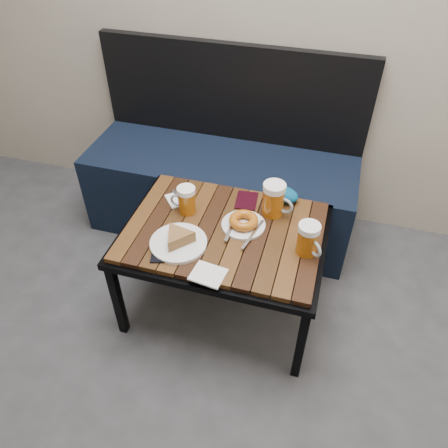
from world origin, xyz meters
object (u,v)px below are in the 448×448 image
(passport_burgundy, at_px, (246,201))
(knit_pouch, at_px, (283,194))
(cafe_table, at_px, (224,237))
(beer_mug_centre, at_px, (274,199))
(plate_bagel, at_px, (243,223))
(passport_navy, at_px, (170,253))
(beer_mug_right, at_px, (308,239))
(plate_pie, at_px, (178,240))
(bench, at_px, (222,183))
(beer_mug_left, at_px, (186,200))

(passport_burgundy, relative_size, knit_pouch, 0.91)
(cafe_table, bearing_deg, knit_pouch, 52.93)
(beer_mug_centre, relative_size, plate_bagel, 0.64)
(passport_burgundy, xyz_separation_m, knit_pouch, (0.15, 0.05, 0.03))
(passport_navy, bearing_deg, plate_bagel, 119.90)
(passport_navy, bearing_deg, beer_mug_centre, 121.13)
(beer_mug_centre, bearing_deg, knit_pouch, 92.31)
(plate_bagel, height_order, knit_pouch, knit_pouch)
(beer_mug_centre, distance_m, beer_mug_right, 0.26)
(plate_pie, bearing_deg, beer_mug_centre, 42.25)
(bench, bearing_deg, plate_bagel, -64.65)
(beer_mug_centre, bearing_deg, passport_navy, -118.92)
(cafe_table, height_order, passport_navy, passport_navy)
(passport_burgundy, height_order, knit_pouch, knit_pouch)
(beer_mug_centre, bearing_deg, bench, 145.27)
(beer_mug_left, relative_size, passport_navy, 0.88)
(cafe_table, xyz_separation_m, passport_burgundy, (0.04, 0.21, 0.05))
(cafe_table, relative_size, passport_navy, 5.96)
(bench, height_order, passport_navy, bench)
(beer_mug_centre, bearing_deg, plate_bagel, -116.26)
(beer_mug_left, bearing_deg, plate_pie, 99.34)
(plate_pie, distance_m, passport_burgundy, 0.39)
(passport_navy, xyz_separation_m, passport_burgundy, (0.21, 0.40, -0.00))
(beer_mug_left, height_order, plate_pie, beer_mug_left)
(plate_bagel, xyz_separation_m, knit_pouch, (0.12, 0.22, 0.01))
(bench, bearing_deg, beer_mug_right, -49.21)
(beer_mug_left, relative_size, passport_burgundy, 0.97)
(bench, bearing_deg, beer_mug_left, -91.11)
(bench, bearing_deg, plate_pie, -87.69)
(beer_mug_left, xyz_separation_m, beer_mug_right, (0.53, -0.11, 0.01))
(plate_bagel, distance_m, passport_navy, 0.33)
(plate_pie, xyz_separation_m, plate_bagel, (0.22, 0.18, -0.00))
(cafe_table, height_order, beer_mug_centre, beer_mug_centre)
(beer_mug_right, relative_size, plate_bagel, 0.57)
(bench, xyz_separation_m, beer_mug_centre, (0.35, -0.41, 0.28))
(cafe_table, relative_size, passport_burgundy, 6.59)
(passport_burgundy, bearing_deg, passport_navy, -123.35)
(passport_navy, relative_size, knit_pouch, 1.00)
(bench, xyz_separation_m, plate_pie, (0.03, -0.70, 0.22))
(bench, bearing_deg, passport_burgundy, -58.36)
(beer_mug_left, xyz_separation_m, beer_mug_centre, (0.36, 0.09, 0.01))
(beer_mug_left, relative_size, plate_bagel, 0.52)
(plate_pie, bearing_deg, bench, 92.31)
(plate_pie, relative_size, passport_navy, 1.61)
(plate_bagel, relative_size, knit_pouch, 1.69)
(cafe_table, xyz_separation_m, beer_mug_left, (-0.19, 0.07, 0.11))
(plate_pie, bearing_deg, beer_mug_left, 100.54)
(beer_mug_centre, height_order, plate_bagel, beer_mug_centre)
(bench, height_order, beer_mug_centre, bench)
(beer_mug_right, distance_m, plate_bagel, 0.29)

